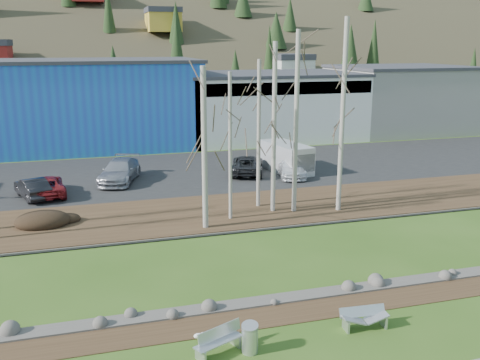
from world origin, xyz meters
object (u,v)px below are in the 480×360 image
object	(u,v)px
litter_bin	(250,339)
car_0	(39,186)
car_1	(33,188)
car_5	(290,167)
bench_damaged	(364,318)
seagull	(199,336)
bench_intact	(219,341)
car_2	(47,186)
car_3	(120,171)
van_white	(288,158)
car_4	(247,165)

from	to	relation	value
litter_bin	car_0	size ratio (longest dim) A/B	0.25
car_1	car_5	size ratio (longest dim) A/B	0.90
car_0	car_5	distance (m)	17.64
bench_damaged	seagull	world-z (taller)	bench_damaged
bench_intact	car_2	bearing A→B (deg)	83.18
car_5	car_0	bearing A→B (deg)	-167.14
bench_damaged	car_1	bearing A→B (deg)	125.92
seagull	car_2	bearing A→B (deg)	125.29
seagull	car_2	xyz separation A→B (m)	(-5.94, 19.76, 0.62)
seagull	car_5	bearing A→B (deg)	79.50
bench_damaged	car_0	size ratio (longest dim) A/B	0.46
car_2	seagull	bearing A→B (deg)	99.63
car_3	car_5	xyz separation A→B (m)	(12.36, -1.80, -0.14)
bench_intact	car_5	world-z (taller)	car_5
bench_intact	car_3	distance (m)	23.03
seagull	car_5	distance (m)	23.16
van_white	car_3	bearing A→B (deg)	167.66
car_1	van_white	bearing A→B (deg)	166.97
car_4	van_white	xyz separation A→B (m)	(3.15, -0.29, 0.39)
bench_intact	van_white	size ratio (longest dim) A/B	0.34
bench_damaged	seagull	distance (m)	5.86
bench_intact	bench_damaged	size ratio (longest dim) A/B	1.02
car_1	car_5	world-z (taller)	car_1
car_0	car_1	xyz separation A→B (m)	(-0.38, -0.48, 0.02)
van_white	car_0	bearing A→B (deg)	175.28
car_3	car_4	world-z (taller)	car_3
car_0	car_3	bearing A→B (deg)	-159.55
seagull	litter_bin	bearing A→B (deg)	-20.77
seagull	bench_intact	bearing A→B (deg)	-44.24
litter_bin	car_2	world-z (taller)	car_2
car_3	car_2	bearing A→B (deg)	-137.25
car_0	seagull	bearing A→B (deg)	105.63
bench_intact	car_1	distance (m)	21.54
seagull	car_0	world-z (taller)	car_0
bench_damaged	car_3	xyz separation A→B (m)	(-6.91, 22.87, 0.55)
car_4	van_white	distance (m)	3.18
bench_intact	bench_damaged	world-z (taller)	bench_intact
car_0	car_3	distance (m)	5.72
car_4	bench_damaged	bearing A→B (deg)	102.23
car_2	van_white	xyz separation A→B (m)	(17.47, 1.84, 0.44)
seagull	van_white	distance (m)	24.51
car_2	car_3	size ratio (longest dim) A/B	0.85
bench_damaged	car_4	world-z (taller)	car_4
bench_intact	van_white	distance (m)	25.10
car_1	car_3	distance (m)	6.27
litter_bin	car_4	xyz separation A→B (m)	(6.92, 23.08, 0.37)
bench_damaged	litter_bin	world-z (taller)	litter_bin
bench_damaged	seagull	bearing A→B (deg)	175.84
litter_bin	van_white	bearing A→B (deg)	66.16
bench_damaged	car_0	world-z (taller)	car_0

